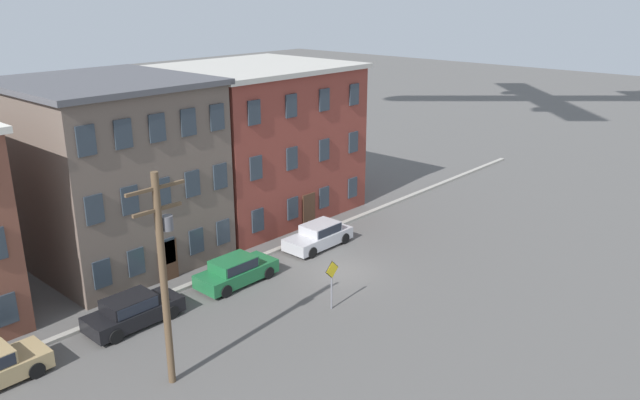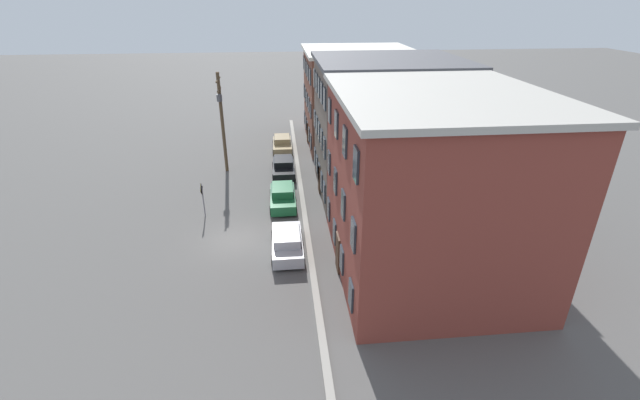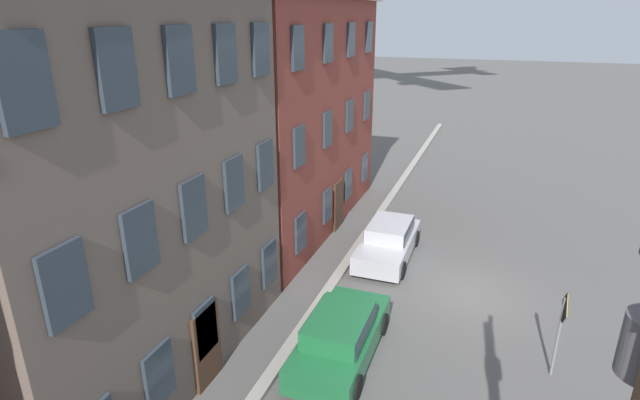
% 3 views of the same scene
% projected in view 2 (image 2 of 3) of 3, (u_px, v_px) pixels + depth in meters
% --- Properties ---
extents(ground_plane, '(200.00, 200.00, 0.00)m').
position_uv_depth(ground_plane, '(237.00, 239.00, 27.36)').
color(ground_plane, '#565451').
extents(kerb_strip, '(56.00, 0.36, 0.16)m').
position_uv_depth(kerb_strip, '(307.00, 235.00, 27.73)').
color(kerb_strip, '#9E998E').
rests_on(kerb_strip, ground_plane).
extents(apartment_corner, '(11.74, 10.83, 9.34)m').
position_uv_depth(apartment_corner, '(358.00, 97.00, 43.90)').
color(apartment_corner, brown).
rests_on(apartment_corner, ground_plane).
extents(apartment_midblock, '(9.79, 10.48, 10.10)m').
position_uv_depth(apartment_midblock, '(385.00, 128.00, 32.31)').
color(apartment_midblock, '#66564C').
rests_on(apartment_midblock, ground_plane).
extents(apartment_far, '(12.29, 10.30, 9.97)m').
position_uv_depth(apartment_far, '(431.00, 186.00, 22.68)').
color(apartment_far, brown).
rests_on(apartment_far, ground_plane).
extents(car_tan, '(4.40, 1.92, 1.43)m').
position_uv_depth(car_tan, '(282.00, 143.00, 42.66)').
color(car_tan, tan).
rests_on(car_tan, ground_plane).
extents(car_black, '(4.40, 1.92, 1.43)m').
position_uv_depth(car_black, '(283.00, 166.00, 36.96)').
color(car_black, black).
rests_on(car_black, ground_plane).
extents(car_green, '(4.40, 1.92, 1.43)m').
position_uv_depth(car_green, '(283.00, 195.00, 31.59)').
color(car_green, '#1E6638').
rests_on(car_green, ground_plane).
extents(car_silver, '(4.40, 1.92, 1.43)m').
position_uv_depth(car_silver, '(287.00, 241.00, 25.70)').
color(car_silver, '#B7B7BC').
rests_on(car_silver, ground_plane).
extents(caution_sign, '(0.90, 0.08, 2.51)m').
position_uv_depth(caution_sign, '(202.00, 195.00, 29.56)').
color(caution_sign, slate).
rests_on(caution_sign, ground_plane).
extents(utility_pole, '(2.40, 0.44, 8.53)m').
position_uv_depth(utility_pole, '(222.00, 118.00, 35.97)').
color(utility_pole, brown).
rests_on(utility_pole, ground_plane).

